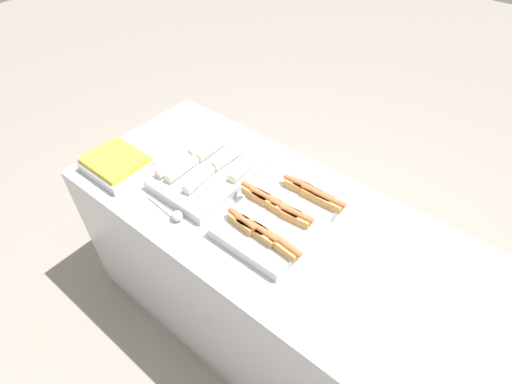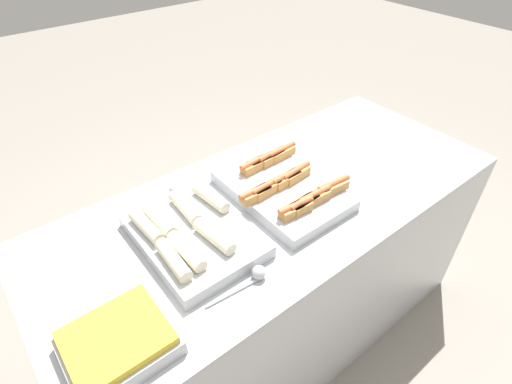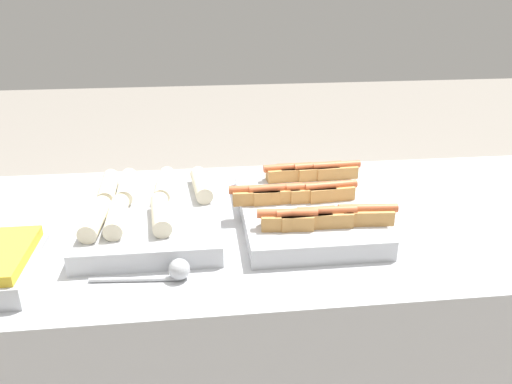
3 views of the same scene
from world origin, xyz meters
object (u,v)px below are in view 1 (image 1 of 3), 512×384
Objects in this scene: tray_hotdogs at (282,214)px; serving_spoon_far at (256,151)px; tray_side_front at (116,164)px; serving_spoon_near at (175,215)px; tray_wraps at (208,171)px.

tray_hotdogs is 2.29× the size of serving_spoon_far.
tray_side_front reaches higher than serving_spoon_near.
tray_wraps is 0.27m from serving_spoon_far.
tray_side_front is at bearing -147.57° from tray_wraps.
serving_spoon_far is (0.07, 0.26, -0.02)m from tray_wraps.
tray_side_front is 0.64m from serving_spoon_far.
tray_hotdogs is 0.41m from tray_wraps.
serving_spoon_far is at bearing 48.93° from tray_side_front.
serving_spoon_near is (0.42, -0.04, -0.02)m from tray_side_front.
tray_hotdogs reaches higher than tray_wraps.
tray_hotdogs reaches higher than tray_side_front.
tray_wraps is 1.69× the size of tray_side_front.
serving_spoon_near is (-0.34, -0.26, -0.02)m from tray_hotdogs.
tray_hotdogs is 1.08× the size of tray_wraps.
tray_wraps is 2.14× the size of serving_spoon_near.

